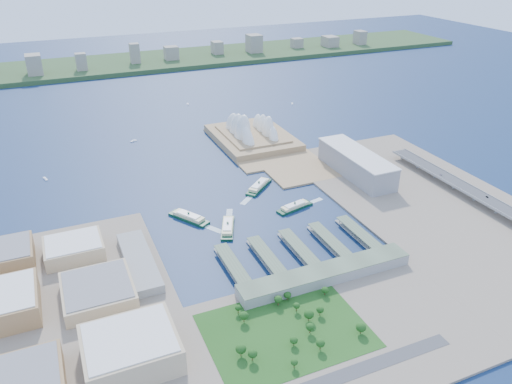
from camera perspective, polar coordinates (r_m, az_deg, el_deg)
name	(u,v)px	position (r m, az deg, el deg)	size (l,w,h in m)	color
ground	(262,225)	(649.09, 0.70, -3.80)	(3000.00, 3000.00, 0.00)	#0E2041
west_land	(67,330)	(522.81, -20.84, -14.49)	(220.00, 390.00, 3.00)	gray
south_land	(351,328)	(501.04, 10.85, -15.00)	(720.00, 180.00, 3.00)	gray
east_land	(435,206)	(734.09, 19.76, -1.51)	(240.00, 500.00, 3.00)	gray
peninsula	(258,144)	(901.44, 0.24, 5.51)	(135.00, 220.00, 3.00)	#9A7B54
far_shore	(125,64)	(1540.61, -14.73, 14.01)	(2200.00, 260.00, 12.00)	#2D4926
opera_house	(252,125)	(907.03, -0.41, 7.71)	(134.00, 180.00, 58.00)	white
toaster_building	(356,164)	(789.02, 11.37, 3.19)	(45.00, 155.00, 35.00)	gray
expressway	(474,196)	(764.64, 23.69, -0.45)	(26.00, 340.00, 11.85)	gray
west_buildings	(61,295)	(541.31, -21.40, -10.95)	(200.00, 280.00, 27.00)	#95734A
ferry_wharves	(299,249)	(595.17, 4.90, -6.54)	(184.00, 90.00, 9.30)	#4E5E47
terminal_building	(325,274)	(550.91, 7.95, -9.28)	(200.00, 28.00, 12.00)	gray
park	(286,324)	(483.14, 3.45, -14.83)	(150.00, 110.00, 16.00)	#194714
far_skyline	(125,53)	(1514.44, -14.74, 15.09)	(1900.00, 140.00, 55.00)	gray
ferry_a	(189,216)	(664.42, -7.70, -2.72)	(15.33, 60.23, 11.39)	#0D3620
ferry_b	(259,185)	(739.98, 0.33, 0.83)	(15.39, 60.47, 11.43)	#0D3620
ferry_c	(228,226)	(638.19, -3.25, -3.86)	(14.79, 58.11, 10.99)	#0D3620
ferry_d	(295,205)	(686.41, 4.46, -1.54)	(13.99, 54.94, 10.39)	#0D3620
boat_a	(45,179)	(835.31, -22.93, 1.42)	(3.36, 13.45, 2.59)	white
boat_b	(134,141)	(942.44, -13.82, 5.70)	(4.02, 11.49, 3.10)	white
boat_c	(292,103)	(1135.99, 4.16, 10.06)	(3.38, 11.59, 2.61)	white
boat_e	(188,104)	(1140.06, -7.81, 9.94)	(3.46, 10.86, 2.67)	white
car_b	(487,197)	(754.49, 24.91, -0.51)	(1.49, 4.27, 1.41)	slate
car_c	(441,175)	(799.02, 20.37, 1.87)	(1.68, 4.13, 1.20)	slate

